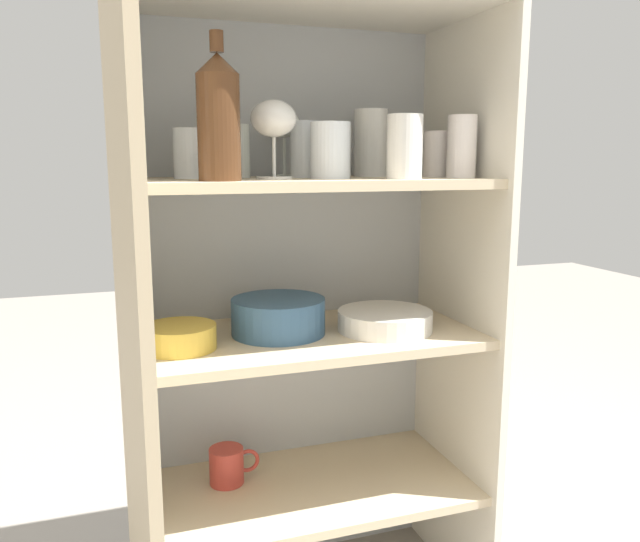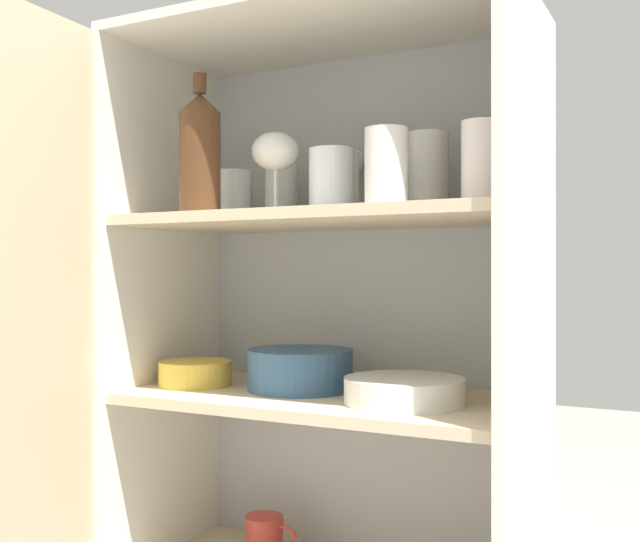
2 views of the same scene
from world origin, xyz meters
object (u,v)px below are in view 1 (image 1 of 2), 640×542
(plate_stack_white, at_px, (385,320))
(coffee_mug_primary, at_px, (228,465))
(mixing_bowl_large, at_px, (278,315))
(serving_bowl_small, at_px, (180,336))
(wine_bottle, at_px, (219,117))

(plate_stack_white, height_order, coffee_mug_primary, plate_stack_white)
(mixing_bowl_large, distance_m, serving_bowl_small, 0.22)
(serving_bowl_small, distance_m, coffee_mug_primary, 0.37)
(wine_bottle, bearing_deg, plate_stack_white, 12.75)
(coffee_mug_primary, bearing_deg, plate_stack_white, -16.25)
(mixing_bowl_large, xyz_separation_m, coffee_mug_primary, (-0.11, 0.05, -0.36))
(wine_bottle, xyz_separation_m, coffee_mug_primary, (0.03, 0.18, -0.76))
(wine_bottle, height_order, plate_stack_white, wine_bottle)
(mixing_bowl_large, height_order, serving_bowl_small, mixing_bowl_large)
(serving_bowl_small, xyz_separation_m, coffee_mug_primary, (0.10, 0.10, -0.34))
(plate_stack_white, bearing_deg, mixing_bowl_large, 168.27)
(plate_stack_white, xyz_separation_m, coffee_mug_primary, (-0.34, 0.10, -0.34))
(wine_bottle, bearing_deg, serving_bowl_small, 130.74)
(wine_bottle, distance_m, plate_stack_white, 0.57)
(plate_stack_white, bearing_deg, wine_bottle, -167.25)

